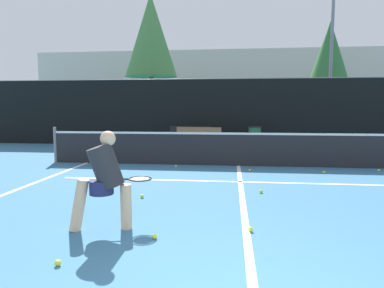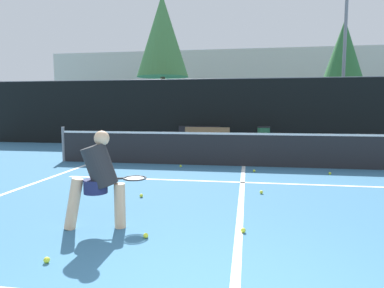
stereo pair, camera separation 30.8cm
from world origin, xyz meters
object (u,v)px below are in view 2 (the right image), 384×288
object	(u,v)px
trash_bin	(264,138)
parked_car	(205,129)
courtside_bench	(207,137)
player_practicing	(99,177)

from	to	relation	value
trash_bin	parked_car	distance (m)	3.99
courtside_bench	trash_bin	world-z (taller)	trash_bin
player_practicing	parked_car	bearing A→B (deg)	76.21
player_practicing	trash_bin	size ratio (longest dim) A/B	1.50
player_practicing	parked_car	xyz separation A→B (m)	(-0.08, 12.48, -0.11)
trash_bin	courtside_bench	bearing A→B (deg)	-176.27
player_practicing	trash_bin	bearing A→B (deg)	60.48
parked_car	trash_bin	bearing A→B (deg)	-47.21
courtside_bench	trash_bin	xyz separation A→B (m)	(2.27, 0.15, -0.02)
courtside_bench	trash_bin	bearing A→B (deg)	8.48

